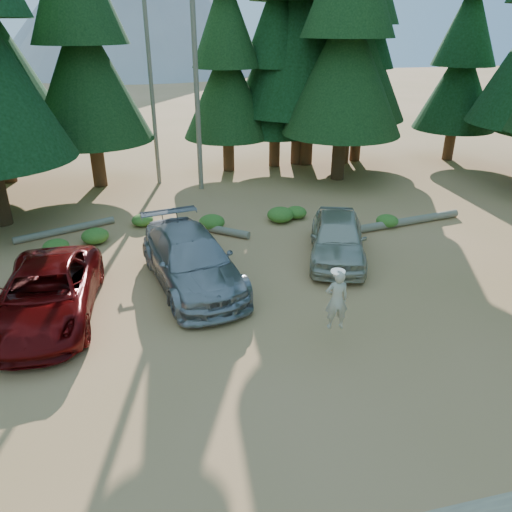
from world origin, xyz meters
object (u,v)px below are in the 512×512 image
object	(u,v)px
silver_minivan_center	(192,260)
log_mid	(208,228)
frisbee_player	(337,299)
log_right	(408,221)
silver_minivan_right	(338,237)
red_pickup	(47,294)
log_left	(66,230)

from	to	relation	value
silver_minivan_center	log_mid	bearing A→B (deg)	65.26
frisbee_player	log_right	world-z (taller)	frisbee_player
silver_minivan_right	silver_minivan_center	bearing A→B (deg)	-151.48
red_pickup	log_left	world-z (taller)	red_pickup
red_pickup	silver_minivan_right	distance (m)	9.57
frisbee_player	silver_minivan_center	bearing A→B (deg)	-45.27
silver_minivan_center	log_mid	size ratio (longest dim) A/B	1.58
silver_minivan_center	log_right	size ratio (longest dim) A/B	1.15
red_pickup	log_mid	world-z (taller)	red_pickup
red_pickup	frisbee_player	world-z (taller)	frisbee_player
silver_minivan_center	log_left	xyz separation A→B (m)	(-4.40, 5.42, -0.70)
silver_minivan_center	frisbee_player	size ratio (longest dim) A/B	3.51
silver_minivan_center	red_pickup	bearing A→B (deg)	-174.95
frisbee_player	log_right	bearing A→B (deg)	-123.95
silver_minivan_center	silver_minivan_right	distance (m)	5.26
red_pickup	silver_minivan_right	xyz separation A→B (m)	(9.39, 1.83, 0.03)
silver_minivan_center	log_left	world-z (taller)	silver_minivan_center
log_right	silver_minivan_center	bearing A→B (deg)	-170.74
log_right	red_pickup	bearing A→B (deg)	-171.79
log_left	silver_minivan_right	bearing A→B (deg)	-47.62
frisbee_player	log_left	distance (m)	12.23
log_left	log_mid	xyz separation A→B (m)	(5.56, -1.14, 0.01)
red_pickup	log_left	size ratio (longest dim) A/B	1.41
silver_minivan_center	log_right	world-z (taller)	silver_minivan_center
silver_minivan_center	silver_minivan_right	world-z (taller)	silver_minivan_center
red_pickup	log_right	world-z (taller)	red_pickup
log_left	frisbee_player	bearing A→B (deg)	-72.97
red_pickup	frisbee_player	size ratio (longest dim) A/B	3.37
log_left	log_right	size ratio (longest dim) A/B	0.79
log_mid	silver_minivan_center	bearing A→B (deg)	-65.38
red_pickup	frisbee_player	bearing A→B (deg)	-18.54
silver_minivan_center	log_left	size ratio (longest dim) A/B	1.47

